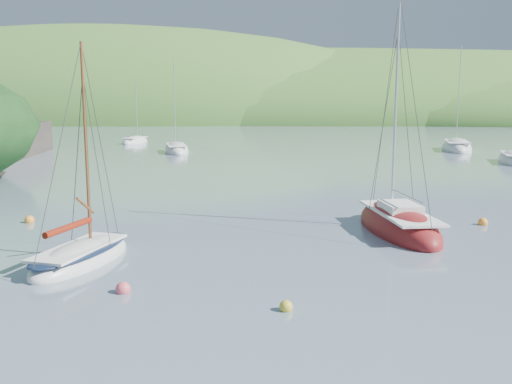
# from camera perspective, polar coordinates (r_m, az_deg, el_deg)

# --- Properties ---
(ground) EXTENTS (700.00, 700.00, 0.00)m
(ground) POSITION_cam_1_polar(r_m,az_deg,el_deg) (18.71, -5.53, -9.91)
(ground) COLOR slate
(ground) RESTS_ON ground
(shoreline_hills) EXTENTS (690.00, 135.00, 56.00)m
(shoreline_hills) POSITION_cam_1_polar(r_m,az_deg,el_deg) (190.39, -0.21, 7.39)
(shoreline_hills) COLOR #346F2A
(shoreline_hills) RESTS_ON ground
(daysailer_white) EXTENTS (3.31, 6.08, 8.85)m
(daysailer_white) POSITION_cam_1_polar(r_m,az_deg,el_deg) (22.76, -17.09, -6.25)
(daysailer_white) COLOR silver
(daysailer_white) RESTS_ON ground
(sloop_red) EXTENTS (4.05, 8.30, 11.76)m
(sloop_red) POSITION_cam_1_polar(r_m,az_deg,el_deg) (27.61, 14.03, -3.39)
(sloop_red) COLOR maroon
(sloop_red) RESTS_ON ground
(distant_sloop_a) EXTENTS (4.83, 8.35, 11.27)m
(distant_sloop_a) POSITION_cam_1_polar(r_m,az_deg,el_deg) (67.57, -7.98, 4.10)
(distant_sloop_a) COLOR silver
(distant_sloop_a) RESTS_ON ground
(distant_sloop_b) EXTENTS (5.07, 10.09, 13.74)m
(distant_sloop_b) POSITION_cam_1_polar(r_m,az_deg,el_deg) (73.86, 19.42, 4.12)
(distant_sloop_b) COLOR silver
(distant_sloop_b) RESTS_ON ground
(distant_sloop_c) EXTENTS (3.38, 6.99, 9.57)m
(distant_sloop_c) POSITION_cam_1_polar(r_m,az_deg,el_deg) (83.00, -11.99, 4.92)
(distant_sloop_c) COLOR silver
(distant_sloop_c) RESTS_ON ground
(mooring_buoys) EXTENTS (23.10, 12.65, 0.48)m
(mooring_buoys) POSITION_cam_1_polar(r_m,az_deg,el_deg) (23.81, -3.18, -5.38)
(mooring_buoys) COLOR gold
(mooring_buoys) RESTS_ON ground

